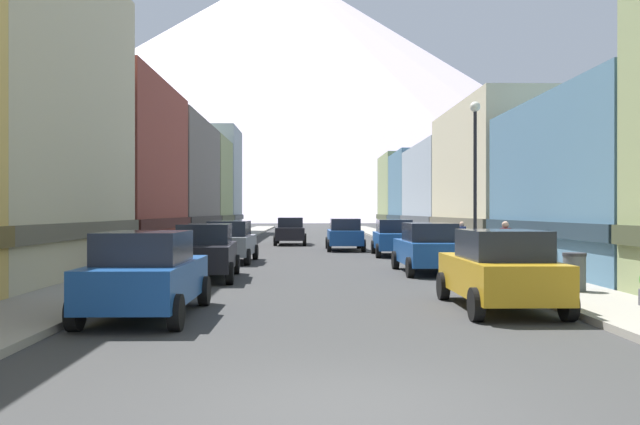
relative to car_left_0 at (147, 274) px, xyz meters
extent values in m
plane|color=#363636|center=(3.80, -6.45, -0.90)|extent=(400.00, 400.00, 0.00)
cube|color=gray|center=(-2.45, 28.55, -0.82)|extent=(2.50, 100.00, 0.15)
cube|color=gray|center=(10.05, 28.55, -0.82)|extent=(2.50, 100.00, 0.15)
cube|color=brown|center=(-7.62, 19.65, 3.42)|extent=(7.85, 11.64, 8.64)
cube|color=#3B1B16|center=(-7.62, 19.65, 0.70)|extent=(8.15, 11.64, 0.50)
cube|color=#66605B|center=(-8.52, 32.90, 3.37)|extent=(9.64, 13.98, 8.53)
cube|color=#2D2B29|center=(-8.52, 32.90, 0.70)|extent=(9.94, 13.98, 0.50)
cube|color=#8C9966|center=(-7.85, 44.61, 3.37)|extent=(8.31, 8.82, 8.53)
cube|color=#3F442D|center=(-7.85, 44.61, 0.70)|extent=(8.61, 8.82, 0.50)
cube|color=#99A5B2|center=(-7.47, 53.73, 4.37)|extent=(7.54, 8.38, 10.54)
cube|color=#444A50|center=(-7.47, 53.73, 0.70)|extent=(7.84, 8.38, 0.50)
cube|color=beige|center=(15.00, 22.40, 3.07)|extent=(7.40, 13.02, 7.94)
cube|color=#595444|center=(15.00, 22.40, 0.70)|extent=(7.70, 13.02, 0.50)
cube|color=#99A5B2|center=(15.91, 35.90, 2.66)|extent=(9.21, 13.51, 7.12)
cube|color=#444A50|center=(15.91, 35.90, 0.70)|extent=(9.51, 13.51, 0.50)
cube|color=slate|center=(14.73, 47.56, 2.91)|extent=(6.86, 9.60, 7.61)
cube|color=#22333F|center=(14.73, 47.56, 0.70)|extent=(7.16, 9.60, 0.50)
cube|color=#8C9966|center=(14.75, 57.55, 3.20)|extent=(6.89, 10.07, 8.21)
cube|color=#3F442D|center=(14.75, 57.55, 0.70)|extent=(7.19, 10.07, 0.50)
cube|color=#19478C|center=(0.00, 0.06, -0.16)|extent=(1.84, 4.40, 0.80)
cube|color=#1E232D|center=(0.00, -0.19, 0.56)|extent=(1.60, 2.20, 0.64)
cylinder|color=black|center=(-0.92, 1.71, -0.56)|extent=(0.22, 0.68, 0.68)
cylinder|color=black|center=(0.92, 1.71, -0.56)|extent=(0.22, 0.68, 0.68)
cylinder|color=black|center=(-0.92, -1.59, -0.56)|extent=(0.22, 0.68, 0.68)
cylinder|color=black|center=(0.92, -1.59, -0.56)|extent=(0.22, 0.68, 0.68)
cube|color=black|center=(0.00, 7.73, -0.16)|extent=(2.06, 4.49, 0.80)
cube|color=#1E232D|center=(-0.01, 7.98, 0.56)|extent=(1.71, 2.28, 0.64)
cylinder|color=black|center=(1.00, 6.13, -0.56)|extent=(0.25, 0.69, 0.68)
cylinder|color=black|center=(-0.84, 6.04, -0.56)|extent=(0.25, 0.69, 0.68)
cylinder|color=black|center=(0.84, 9.43, -0.56)|extent=(0.25, 0.69, 0.68)
cylinder|color=black|center=(-1.00, 9.34, -0.56)|extent=(0.25, 0.69, 0.68)
cube|color=slate|center=(0.00, 14.87, -0.16)|extent=(1.93, 4.44, 0.80)
cube|color=#1E232D|center=(-0.01, 14.62, 0.56)|extent=(1.64, 2.23, 0.64)
cylinder|color=black|center=(-0.89, 16.53, -0.56)|extent=(0.23, 0.68, 0.68)
cylinder|color=black|center=(0.95, 16.50, -0.56)|extent=(0.23, 0.68, 0.68)
cylinder|color=black|center=(-0.95, 13.24, -0.56)|extent=(0.23, 0.68, 0.68)
cylinder|color=black|center=(0.89, 13.20, -0.56)|extent=(0.23, 0.68, 0.68)
cube|color=#B28419|center=(7.60, 1.00, -0.16)|extent=(1.86, 4.41, 0.80)
cube|color=#1E232D|center=(7.60, 0.75, 0.56)|extent=(1.61, 2.21, 0.64)
cylinder|color=black|center=(6.69, 2.65, -0.56)|extent=(0.22, 0.68, 0.68)
cylinder|color=black|center=(8.53, 2.64, -0.56)|extent=(0.22, 0.68, 0.68)
cylinder|color=black|center=(6.67, -0.65, -0.56)|extent=(0.22, 0.68, 0.68)
cylinder|color=black|center=(8.51, -0.66, -0.56)|extent=(0.22, 0.68, 0.68)
cube|color=#19478C|center=(7.60, 9.80, -0.16)|extent=(1.91, 4.43, 0.80)
cube|color=#1E232D|center=(7.60, 9.55, 0.56)|extent=(1.64, 2.23, 0.64)
cylinder|color=black|center=(6.65, 11.43, -0.56)|extent=(0.23, 0.68, 0.68)
cylinder|color=black|center=(8.49, 11.46, -0.56)|extent=(0.23, 0.68, 0.68)
cylinder|color=black|center=(6.71, 8.13, -0.56)|extent=(0.23, 0.68, 0.68)
cylinder|color=black|center=(8.55, 8.16, -0.56)|extent=(0.23, 0.68, 0.68)
cube|color=#19478C|center=(7.60, 19.02, -0.16)|extent=(1.97, 4.45, 0.80)
cube|color=#1E232D|center=(7.61, 19.27, 0.56)|extent=(1.66, 2.25, 0.64)
cylinder|color=black|center=(8.47, 17.34, -0.56)|extent=(0.24, 0.69, 0.68)
cylinder|color=black|center=(6.63, 17.40, -0.56)|extent=(0.24, 0.69, 0.68)
cylinder|color=black|center=(8.57, 20.64, -0.56)|extent=(0.24, 0.69, 0.68)
cylinder|color=black|center=(6.73, 20.70, -0.56)|extent=(0.24, 0.69, 0.68)
cube|color=#19478C|center=(5.40, 23.65, -0.16)|extent=(1.84, 4.40, 0.80)
cube|color=#1E232D|center=(5.40, 23.40, 0.56)|extent=(1.60, 2.20, 0.64)
cylinder|color=black|center=(4.48, 25.30, -0.56)|extent=(0.22, 0.68, 0.68)
cylinder|color=black|center=(6.32, 25.30, -0.56)|extent=(0.22, 0.68, 0.68)
cylinder|color=black|center=(4.48, 22.00, -0.56)|extent=(0.22, 0.68, 0.68)
cylinder|color=black|center=(6.32, 22.00, -0.56)|extent=(0.22, 0.68, 0.68)
cube|color=black|center=(2.20, 30.02, -0.16)|extent=(1.84, 4.40, 0.80)
cube|color=#1E232D|center=(2.20, 30.27, 0.56)|extent=(1.60, 2.20, 0.64)
cylinder|color=black|center=(3.12, 28.37, -0.56)|extent=(0.22, 0.68, 0.68)
cylinder|color=black|center=(1.28, 28.37, -0.56)|extent=(0.22, 0.68, 0.68)
cylinder|color=black|center=(3.12, 31.67, -0.56)|extent=(0.22, 0.68, 0.68)
cylinder|color=black|center=(1.28, 31.67, -0.56)|extent=(0.22, 0.68, 0.68)
cylinder|color=#4C5156|center=(10.15, 3.11, -0.30)|extent=(0.56, 0.56, 0.90)
cylinder|color=#2D2D33|center=(10.15, 3.11, 0.19)|extent=(0.59, 0.59, 0.08)
cylinder|color=gray|center=(10.80, 11.93, -0.53)|extent=(0.40, 0.40, 0.43)
sphere|color=#366725|center=(10.80, 11.93, -0.02)|extent=(0.74, 0.74, 0.74)
cylinder|color=navy|center=(10.05, 15.15, -0.06)|extent=(0.36, 0.36, 1.38)
sphere|color=tan|center=(10.05, 15.15, 0.74)|extent=(0.22, 0.22, 0.22)
cylinder|color=maroon|center=(10.05, 8.74, -0.01)|extent=(0.36, 0.36, 1.47)
sphere|color=tan|center=(10.05, 8.74, 0.84)|extent=(0.23, 0.23, 0.23)
cylinder|color=black|center=(9.15, 9.28, 2.00)|extent=(0.12, 0.12, 5.50)
sphere|color=white|center=(9.15, 9.28, 4.93)|extent=(0.36, 0.36, 0.36)
cone|color=silver|center=(-6.49, 253.55, 49.40)|extent=(292.71, 292.71, 100.59)
camera|label=1|loc=(3.33, -13.86, 1.29)|focal=37.56mm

